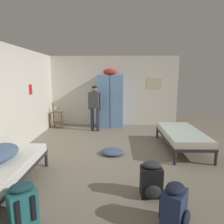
{
  "coord_description": "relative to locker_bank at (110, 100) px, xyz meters",
  "views": [
    {
      "loc": [
        0.1,
        -4.6,
        1.83
      ],
      "look_at": [
        0.0,
        0.29,
        0.95
      ],
      "focal_mm": 32.45,
      "sensor_mm": 36.0,
      "label": 1
    }
  ],
  "objects": [
    {
      "name": "ground_plane",
      "position": [
        0.12,
        -2.58,
        -0.97
      ],
      "size": [
        9.17,
        9.17,
        0.0
      ],
      "primitive_type": "plane",
      "color": "gray"
    },
    {
      "name": "room_backdrop",
      "position": [
        -1.16,
        -1.28,
        0.3
      ],
      "size": [
        4.7,
        5.79,
        2.53
      ],
      "color": "silver",
      "rests_on": "ground_plane"
    },
    {
      "name": "locker_bank",
      "position": [
        0.0,
        0.0,
        0.0
      ],
      "size": [
        0.9,
        0.55,
        2.07
      ],
      "color": "#6B93C6",
      "rests_on": "ground_plane"
    },
    {
      "name": "shelf_unit",
      "position": [
        -1.88,
        -0.16,
        -0.62
      ],
      "size": [
        0.38,
        0.3,
        0.57
      ],
      "color": "brown",
      "rests_on": "ground_plane"
    },
    {
      "name": "bed_right",
      "position": [
        1.86,
        -2.29,
        -0.59
      ],
      "size": [
        0.9,
        1.9,
        0.49
      ],
      "color": "#28282D",
      "rests_on": "ground_plane"
    },
    {
      "name": "person_traveler",
      "position": [
        -0.48,
        -0.61,
        -0.06
      ],
      "size": [
        0.46,
        0.27,
        1.5
      ],
      "color": "#2D334C",
      "rests_on": "ground_plane"
    },
    {
      "name": "water_bottle",
      "position": [
        -1.96,
        -0.14,
        -0.3
      ],
      "size": [
        0.07,
        0.07,
        0.22
      ],
      "color": "silver",
      "rests_on": "shelf_unit"
    },
    {
      "name": "lotion_bottle",
      "position": [
        -1.81,
        -0.2,
        -0.33
      ],
      "size": [
        0.05,
        0.05,
        0.15
      ],
      "color": "beige",
      "rests_on": "shelf_unit"
    },
    {
      "name": "backpack_black",
      "position": [
        0.76,
        -4.32,
        -0.71
      ],
      "size": [
        0.33,
        0.34,
        0.55
      ],
      "color": "black",
      "rests_on": "ground_plane"
    },
    {
      "name": "backpack_navy",
      "position": [
        0.94,
        -4.95,
        -0.71
      ],
      "size": [
        0.41,
        0.41,
        0.55
      ],
      "color": "navy",
      "rests_on": "ground_plane"
    },
    {
      "name": "backpack_teal",
      "position": [
        -0.94,
        -4.96,
        -0.71
      ],
      "size": [
        0.41,
        0.42,
        0.55
      ],
      "color": "#23666B",
      "rests_on": "ground_plane"
    },
    {
      "name": "clothes_pile_denim",
      "position": [
        0.14,
        -2.65,
        -0.91
      ],
      "size": [
        0.52,
        0.49,
        0.12
      ],
      "color": "#42567A",
      "rests_on": "ground_plane"
    }
  ]
}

